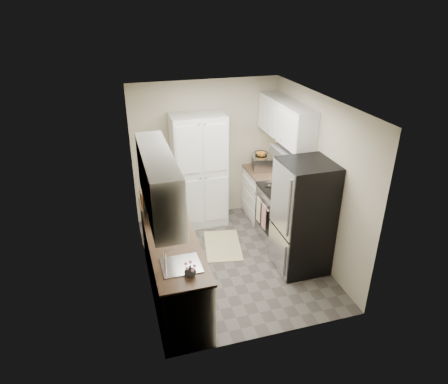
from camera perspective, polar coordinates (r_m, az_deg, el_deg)
The scene contains 16 objects.
ground at distance 6.34m, azimuth 1.20°, elevation -9.71°, with size 3.20×3.20×0.00m, color #56514C.
room_shell at distance 5.54m, azimuth 1.21°, elevation 3.97°, with size 2.64×3.24×2.52m.
pantry_cabinet at distance 6.92m, azimuth -3.57°, elevation 2.98°, with size 0.90×0.55×2.00m, color white.
base_cabinet_left at distance 5.57m, azimuth -7.32°, elevation -10.13°, with size 0.60×2.30×0.88m, color white.
countertop_left at distance 5.31m, azimuth -7.60°, elevation -6.13°, with size 0.63×2.33×0.04m, color brown.
base_cabinet_right at distance 7.37m, azimuth 5.82°, elevation -0.38°, with size 0.60×0.80×0.88m, color white.
countertop_right at distance 7.18m, azimuth 5.99°, elevation 2.90°, with size 0.63×0.83×0.04m, color brown.
electric_range at distance 6.70m, azimuth 8.22°, elevation -3.04°, with size 0.71×0.78×1.13m.
refrigerator at distance 5.88m, azimuth 11.27°, elevation -3.55°, with size 0.70×0.72×1.70m, color #B7B7BC.
microwave at distance 5.69m, azimuth -8.79°, elevation -1.94°, with size 0.52×0.35×0.29m, color #B5B5BB.
wine_bottle at distance 6.08m, azimuth -9.45°, elevation 0.12°, with size 0.08×0.08×0.33m, color black.
flower_vase at distance 4.51m, azimuth -4.85°, elevation -11.19°, with size 0.13×0.13×0.14m, color silver.
cutting_board at distance 6.16m, azimuth -9.42°, elevation 0.43°, with size 0.02×0.26×0.32m, color #318237.
toaster_oven at distance 7.20m, azimuth 5.45°, elevation 4.21°, with size 0.33×0.42×0.24m, color #B4B4B9.
fruit_basket at distance 7.15m, azimuth 5.33°, elevation 5.56°, with size 0.23×0.23×0.10m, color orange, non-canonical shape.
kitchen_mat at distance 6.67m, azimuth -0.19°, elevation -7.63°, with size 0.57×0.91×0.01m, color beige.
Camera 1 is at (-1.57, -4.90, 3.72)m, focal length 32.00 mm.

